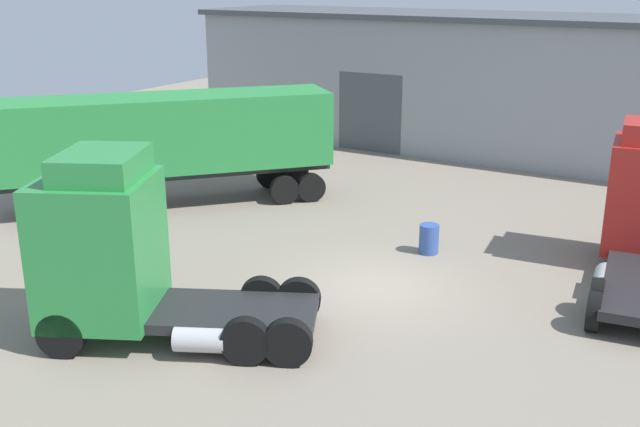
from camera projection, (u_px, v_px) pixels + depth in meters
ground_plane at (376, 287)px, 19.84m from camera, size 60.00×60.00×0.00m
warehouse_building at (552, 88)px, 32.90m from camera, size 33.97×6.73×6.18m
container_trailer_green at (168, 136)px, 26.12m from camera, size 9.60×10.20×3.92m
tractor_unit_green at (119, 252)px, 16.58m from camera, size 6.52×4.90×4.32m
oil_drum at (429, 239)px, 22.11m from camera, size 0.58×0.58×0.88m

